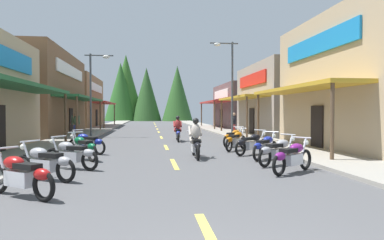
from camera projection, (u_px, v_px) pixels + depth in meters
ground at (159, 134)px, 28.26m from camera, size 9.08×81.50×0.10m
sidewalk_left at (88, 133)px, 27.51m from camera, size 2.61×81.50×0.12m
sidewalk_right at (227, 132)px, 29.00m from camera, size 2.61×81.50×0.12m
centerline_dashes at (158, 131)px, 32.30m from camera, size 0.16×57.10×0.01m
storefront_left_middle at (22, 94)px, 26.66m from camera, size 9.19×12.29×6.50m
storefront_left_far at (68, 102)px, 40.02m from camera, size 8.45×12.40×6.01m
storefront_right_nearest at (381, 83)px, 16.44m from camera, size 8.34×9.45×6.44m
storefront_right_middle at (300, 100)px, 26.72m from camera, size 9.65×9.14×5.52m
storefront_right_far at (254, 106)px, 37.86m from camera, size 9.25×9.72×4.85m
streetlamp_left at (95, 83)px, 23.76m from camera, size 1.99×0.30×5.90m
streetlamp_right at (228, 76)px, 23.51m from camera, size 1.99×0.30×6.69m
motorcycle_parked_right_0 at (292, 156)px, 9.90m from camera, size 1.78×1.35×1.04m
motorcycle_parked_right_1 at (278, 151)px, 11.35m from camera, size 1.86×1.23×1.04m
motorcycle_parked_right_2 at (265, 146)px, 12.84m from camera, size 1.55×1.62×1.04m
motorcycle_parked_right_3 at (252, 143)px, 14.15m from camera, size 1.84×1.26×1.04m
motorcycle_parked_right_4 at (236, 140)px, 15.73m from camera, size 1.47×1.69×1.04m
motorcycle_parked_right_5 at (234, 137)px, 17.48m from camera, size 1.55×1.62×1.04m
motorcycle_parked_left_0 at (21, 174)px, 7.06m from camera, size 1.79×1.34×1.04m
motorcycle_parked_left_1 at (45, 162)px, 8.80m from camera, size 1.87×1.22×1.04m
motorcycle_parked_left_2 at (71, 154)px, 10.52m from camera, size 1.88×1.19×1.04m
motorcycle_parked_left_3 at (82, 147)px, 12.59m from camera, size 1.41×1.74×1.04m
motorcycle_parked_left_4 at (87, 143)px, 14.40m from camera, size 1.80×1.33×1.04m
rider_cruising_lead at (196, 141)px, 13.13m from camera, size 0.60×2.14×1.57m
rider_cruising_trailing at (178, 131)px, 20.58m from camera, size 0.60×2.14×1.57m
pedestrian_by_shop at (234, 123)px, 24.81m from camera, size 0.35×0.55×1.75m
pedestrian_browsing at (76, 123)px, 23.19m from camera, size 0.56×0.32×1.79m
treeline_backdrop at (138, 91)px, 69.01m from camera, size 17.79×11.06×13.81m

